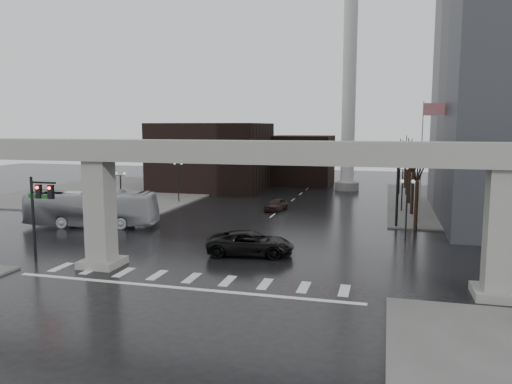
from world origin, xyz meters
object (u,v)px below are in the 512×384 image
signal_mast_arm (357,166)px  city_bus (92,208)px  pickup_truck (250,243)px  far_car (276,205)px

signal_mast_arm → city_bus: signal_mast_arm is taller
pickup_truck → city_bus: (-17.63, 6.56, 0.84)m
pickup_truck → far_car: size_ratio=1.60×
pickup_truck → far_car: 19.98m
pickup_truck → far_car: pickup_truck is taller
pickup_truck → signal_mast_arm: bearing=-36.1°
far_car → pickup_truck: bearing=-72.0°
signal_mast_arm → pickup_truck: 15.82m
signal_mast_arm → far_car: (-9.32, 6.47, -5.14)m
far_car → city_bus: bearing=-127.9°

